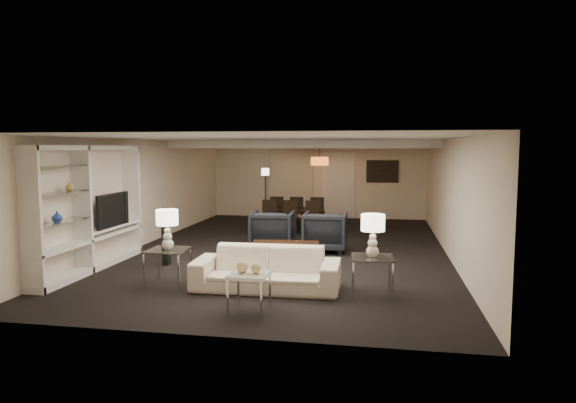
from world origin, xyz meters
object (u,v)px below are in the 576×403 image
(armchair_left, at_px, (273,230))
(television, at_px, (108,210))
(vase_amber, at_px, (69,186))
(chair_nl, at_px, (268,217))
(floor_lamp, at_px, (265,195))
(pendant_light, at_px, (320,161))
(sofa, at_px, (266,269))
(chair_nr, at_px, (312,218))
(vase_blue, at_px, (57,217))
(side_table_right, at_px, (372,276))
(coffee_table, at_px, (285,255))
(side_table_left, at_px, (168,267))
(table_lamp_left, at_px, (167,230))
(dining_table, at_px, (294,219))
(chair_fl, at_px, (278,211))
(chair_nm, at_px, (290,217))
(floor_speaker, at_px, (166,237))
(marble_table, at_px, (250,292))
(chair_fm, at_px, (298,211))
(armchair_right, at_px, (325,232))
(table_lamp_right, at_px, (373,236))
(chair_fr, at_px, (318,212))

(armchair_left, height_order, television, television)
(vase_amber, height_order, chair_nl, vase_amber)
(armchair_left, relative_size, floor_lamp, 0.58)
(pendant_light, bearing_deg, chair_nl, -132.68)
(sofa, relative_size, vase_amber, 15.30)
(chair_nr, bearing_deg, vase_blue, -122.13)
(armchair_left, relative_size, side_table_right, 1.49)
(side_table_right, bearing_deg, coffee_table, 136.74)
(side_table_left, distance_m, vase_amber, 2.29)
(table_lamp_left, relative_size, chair_nr, 0.76)
(dining_table, relative_size, chair_fl, 1.92)
(side_table_left, relative_size, chair_nm, 0.73)
(side_table_right, relative_size, chair_nm, 0.73)
(floor_speaker, xyz_separation_m, chair_nr, (2.35, 4.12, -0.13))
(pendant_light, bearing_deg, chair_fl, -177.88)
(marble_table, bearing_deg, side_table_right, 32.91)
(armchair_left, relative_size, vase_blue, 5.20)
(marble_table, distance_m, chair_fm, 7.91)
(armchair_right, bearing_deg, sofa, 79.01)
(chair_fm, bearing_deg, floor_lamp, -36.19)
(floor_speaker, bearing_deg, side_table_right, -10.99)
(side_table_left, relative_size, side_table_right, 1.00)
(table_lamp_right, bearing_deg, chair_nl, 117.76)
(side_table_left, xyz_separation_m, side_table_right, (3.40, 0.00, 0.00))
(sofa, relative_size, marble_table, 4.37)
(television, bearing_deg, chair_fr, -32.85)
(television, bearing_deg, chair_nl, -29.22)
(vase_amber, xyz_separation_m, chair_nr, (3.57, 5.37, -1.19))
(side_table_left, relative_size, television, 0.57)
(pendant_light, relative_size, side_table_right, 0.80)
(armchair_right, distance_m, floor_lamp, 4.96)
(marble_table, relative_size, chair_nr, 0.61)
(side_table_right, bearing_deg, pendant_light, 103.56)
(table_lamp_left, distance_m, chair_fm, 6.90)
(chair_nl, bearing_deg, armchair_left, -75.76)
(sofa, relative_size, dining_table, 1.39)
(chair_nr, relative_size, chair_fr, 1.00)
(side_table_right, distance_m, marble_table, 2.03)
(vase_amber, bearing_deg, floor_speaker, 45.63)
(table_lamp_right, height_order, chair_fr, table_lamp_right)
(chair_nr, bearing_deg, chair_nm, 179.69)
(table_lamp_right, distance_m, vase_blue, 5.27)
(vase_blue, relative_size, chair_fl, 0.21)
(sofa, relative_size, chair_fl, 2.67)
(armchair_right, relative_size, side_table_left, 1.49)
(chair_nr, bearing_deg, chair_fr, 89.69)
(side_table_left, bearing_deg, side_table_right, 0.00)
(chair_nr, xyz_separation_m, chair_fr, (0.00, 1.30, 0.00))
(table_lamp_left, relative_size, television, 0.58)
(chair_nl, relative_size, chair_nr, 1.00)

